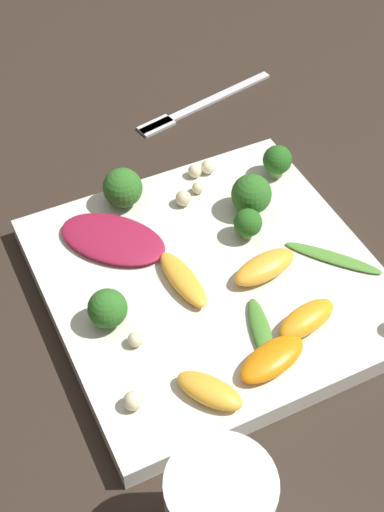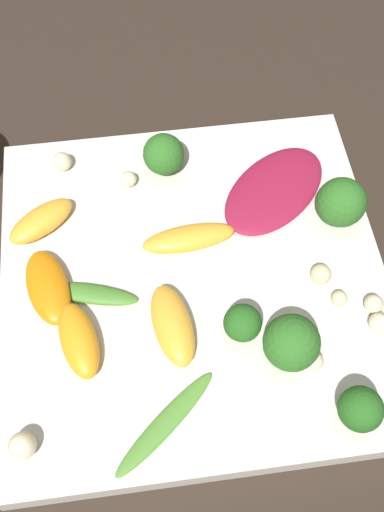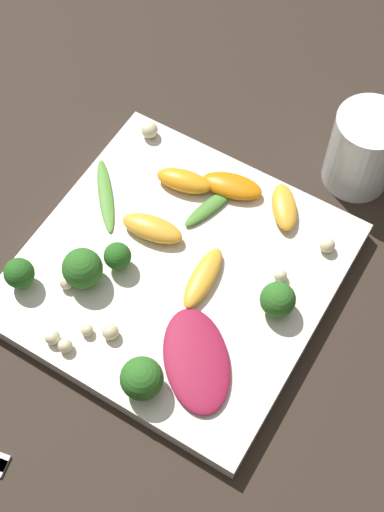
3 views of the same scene
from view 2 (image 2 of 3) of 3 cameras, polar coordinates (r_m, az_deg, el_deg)
The scene contains 23 objects.
ground_plane at distance 0.49m, azimuth 0.14°, elevation -3.07°, with size 2.40×2.40×0.00m, color #2D231C.
plate at distance 0.48m, azimuth 0.14°, elevation -2.46°, with size 0.30×0.30×0.02m.
radicchio_leaf_0 at distance 0.51m, azimuth 7.83°, elevation 6.24°, with size 0.12×0.12×0.01m.
orange_segment_0 at distance 0.44m, azimuth -1.87°, elevation -6.57°, with size 0.04×0.07×0.02m.
orange_segment_1 at distance 0.47m, azimuth -13.57°, elevation -2.44°, with size 0.05×0.07×0.02m.
orange_segment_2 at distance 0.48m, azimuth -0.49°, elevation 1.71°, with size 0.08×0.03×0.01m.
orange_segment_3 at distance 0.50m, azimuth -14.16°, elevation 3.26°, with size 0.06×0.05×0.02m.
orange_segment_4 at distance 0.45m, azimuth -10.73°, elevation -7.88°, with size 0.04×0.07×0.02m.
broccoli_floret_0 at distance 0.43m, azimuth 9.45°, elevation -8.17°, with size 0.04×0.04×0.04m.
broccoli_floret_1 at distance 0.43m, azimuth 4.83°, elevation -6.41°, with size 0.03×0.03×0.03m.
broccoli_floret_2 at distance 0.51m, azimuth -2.72°, elevation 9.64°, with size 0.04×0.04×0.04m.
broccoli_floret_3 at distance 0.43m, azimuth 15.74°, elevation -13.89°, with size 0.03×0.03×0.04m.
broccoli_floret_4 at distance 0.50m, azimuth 14.02°, elevation 4.95°, with size 0.04×0.04×0.04m.
arugula_sprig_0 at distance 0.43m, azimuth -2.54°, elevation -15.64°, with size 0.08×0.07×0.00m.
arugula_sprig_1 at distance 0.47m, azimuth -9.60°, elevation -3.58°, with size 0.08×0.04×0.01m.
macadamia_nut_0 at distance 0.47m, azimuth 16.92°, elevation -4.38°, with size 0.01×0.01×0.01m.
macadamia_nut_1 at distance 0.43m, azimuth -15.84°, elevation -17.00°, with size 0.02×0.02×0.02m.
macadamia_nut_2 at distance 0.52m, azimuth -6.06°, elevation 7.30°, with size 0.01×0.01×0.01m.
macadamia_nut_3 at distance 0.47m, azimuth 17.39°, elevation -6.08°, with size 0.02×0.02×0.02m.
macadamia_nut_4 at distance 0.44m, azimuth 11.49°, elevation -9.83°, with size 0.01×0.01×0.01m.
macadamia_nut_5 at distance 0.47m, azimuth 12.17°, elevation -1.70°, with size 0.02×0.02×0.02m.
macadamia_nut_6 at distance 0.54m, azimuth -12.26°, elevation 8.78°, with size 0.02×0.02×0.02m.
macadamia_nut_7 at distance 0.47m, azimuth 13.86°, elevation -3.94°, with size 0.01×0.01×0.01m.
Camera 2 is at (0.03, 0.22, 0.44)m, focal length 42.00 mm.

